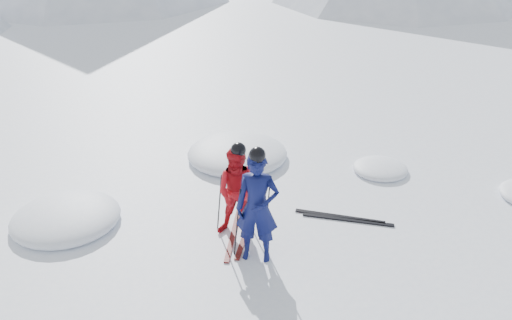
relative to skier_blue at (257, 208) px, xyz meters
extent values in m
plane|color=white|center=(2.25, 0.92, -0.97)|extent=(160.00, 160.00, 0.00)
imported|color=#0B1147|center=(0.00, 0.00, 0.00)|extent=(0.84, 0.72, 1.94)
imported|color=#B80E17|center=(-0.11, 0.76, -0.12)|extent=(1.01, 0.92, 1.69)
cylinder|color=black|center=(-0.30, 0.15, -0.32)|extent=(0.13, 0.09, 1.29)
cylinder|color=black|center=(0.25, 0.25, -0.32)|extent=(0.13, 0.08, 1.29)
cylinder|color=black|center=(-0.41, 1.01, -0.41)|extent=(0.11, 0.09, 1.13)
cylinder|color=black|center=(0.19, 0.91, -0.41)|extent=(0.11, 0.08, 1.13)
cube|color=black|center=(-0.23, 0.76, -0.96)|extent=(0.72, 1.61, 0.03)
cube|color=black|center=(0.01, 0.76, -0.96)|extent=(0.83, 1.57, 0.03)
cube|color=black|center=(1.85, 0.75, -0.96)|extent=(1.49, 0.97, 0.03)
cube|color=black|center=(1.95, 0.60, -0.96)|extent=(1.52, 0.92, 0.03)
ellipsoid|color=white|center=(-3.12, 2.03, -0.97)|extent=(2.01, 2.01, 0.44)
ellipsoid|color=white|center=(3.50, 2.24, -0.97)|extent=(1.20, 1.20, 0.26)
ellipsoid|color=white|center=(0.64, 3.77, -0.97)|extent=(2.31, 2.31, 0.51)
camera|label=1|loc=(-2.12, -7.16, 4.58)|focal=38.00mm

